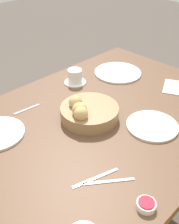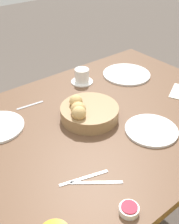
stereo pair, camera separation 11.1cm
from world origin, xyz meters
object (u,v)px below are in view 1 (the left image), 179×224
(knife_silver, at_px, (96,178))
(napkin, at_px, (179,88))
(plate_near_left, at_px, (118,73))
(bread_basket, at_px, (88,112))
(coffee_cup, at_px, (75,77))
(plate_far_center, at_px, (152,126))
(jam_bowl_berry, at_px, (146,205))
(spoon_coffee, at_px, (27,109))
(fork_silver, at_px, (109,181))

(knife_silver, distance_m, napkin, 0.74)
(plate_near_left, bearing_deg, knife_silver, 34.86)
(bread_basket, relative_size, coffee_cup, 2.16)
(plate_far_center, height_order, knife_silver, plate_far_center)
(plate_near_left, distance_m, plate_far_center, 0.50)
(jam_bowl_berry, height_order, knife_silver, jam_bowl_berry)
(knife_silver, distance_m, spoon_coffee, 0.51)
(coffee_cup, relative_size, knife_silver, 0.69)
(knife_silver, bearing_deg, jam_bowl_berry, 97.26)
(jam_bowl_berry, bearing_deg, knife_silver, -82.74)
(fork_silver, bearing_deg, jam_bowl_berry, 91.40)
(plate_far_center, bearing_deg, jam_bowl_berry, 31.91)
(spoon_coffee, height_order, napkin, napkin)
(plate_near_left, height_order, knife_silver, plate_near_left)
(bread_basket, xyz_separation_m, plate_near_left, (-0.42, -0.19, -0.03))
(coffee_cup, height_order, jam_bowl_berry, coffee_cup)
(plate_near_left, bearing_deg, coffee_cup, -19.99)
(bread_basket, distance_m, napkin, 0.53)
(fork_silver, xyz_separation_m, spoon_coffee, (-0.05, -0.54, 0.00))
(bread_basket, height_order, coffee_cup, bread_basket)
(bread_basket, xyz_separation_m, coffee_cup, (-0.18, -0.27, -0.00))
(plate_far_center, relative_size, spoon_coffee, 1.65)
(plate_far_center, height_order, napkin, plate_far_center)
(plate_near_left, height_order, coffee_cup, coffee_cup)
(coffee_cup, bearing_deg, bread_basket, 57.03)
(plate_far_center, relative_size, fork_silver, 1.49)
(plate_far_center, xyz_separation_m, fork_silver, (0.35, 0.07, -0.00))
(spoon_coffee, relative_size, napkin, 0.64)
(fork_silver, bearing_deg, plate_near_left, -141.87)
(knife_silver, bearing_deg, napkin, -170.93)
(jam_bowl_berry, bearing_deg, plate_near_left, -134.34)
(coffee_cup, relative_size, jam_bowl_berry, 1.94)
(fork_silver, distance_m, knife_silver, 0.05)
(napkin, bearing_deg, jam_bowl_berry, 23.08)
(bread_basket, distance_m, plate_far_center, 0.27)
(fork_silver, xyz_separation_m, knife_silver, (0.02, -0.04, 0.00))
(plate_far_center, xyz_separation_m, jam_bowl_berry, (0.34, 0.21, 0.01))
(fork_silver, height_order, spoon_coffee, same)
(plate_near_left, bearing_deg, fork_silver, 38.13)
(coffee_cup, height_order, knife_silver, coffee_cup)
(plate_near_left, relative_size, knife_silver, 1.54)
(coffee_cup, bearing_deg, plate_near_left, 160.01)
(bread_basket, height_order, knife_silver, bread_basket)
(plate_near_left, relative_size, plate_far_center, 1.21)
(coffee_cup, bearing_deg, napkin, 128.65)
(knife_silver, bearing_deg, spoon_coffee, -98.36)
(plate_far_center, distance_m, jam_bowl_berry, 0.41)
(spoon_coffee, bearing_deg, coffee_cup, -174.79)
(coffee_cup, distance_m, spoon_coffee, 0.33)
(bread_basket, height_order, plate_far_center, bread_basket)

